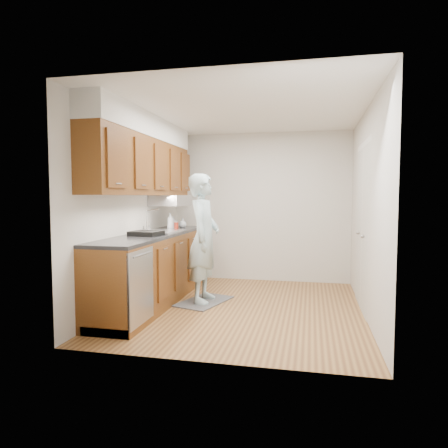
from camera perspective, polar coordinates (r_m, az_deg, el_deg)
name	(u,v)px	position (r m, az deg, el deg)	size (l,w,h in m)	color
floor	(242,307)	(5.27, 2.61, -11.83)	(3.50, 3.50, 0.00)	olive
ceiling	(243,111)	(5.18, 2.70, 15.84)	(3.50, 3.50, 0.00)	white
wall_left	(133,210)	(5.53, -12.87, 1.96)	(0.02, 3.50, 2.50)	beige
wall_right	(367,212)	(5.04, 19.71, 1.64)	(0.02, 3.50, 2.50)	beige
wall_back	(260,207)	(6.80, 5.13, 2.41)	(3.00, 0.02, 2.50)	beige
counter	(155,267)	(5.48, -9.90, -6.01)	(0.64, 2.80, 1.30)	brown
upper_cabinets	(145,158)	(5.52, -11.18, 9.25)	(0.47, 2.80, 1.21)	brown
closet_door	(362,229)	(5.35, 19.12, -0.63)	(0.02, 1.22, 2.05)	silver
floor_mat	(204,301)	(5.53, -2.87, -10.98)	(0.49, 0.84, 0.02)	slate
person	(204,229)	(5.36, -2.91, -0.78)	(0.69, 0.46, 1.95)	#A7C4CB
soap_bottle_a	(170,221)	(5.98, -7.67, 0.38)	(0.10, 0.10, 0.25)	silver
soap_bottle_b	(174,222)	(6.24, -7.21, 0.25)	(0.08, 0.08, 0.18)	silver
soap_bottle_c	(183,223)	(6.33, -5.93, 0.16)	(0.12, 0.12, 0.15)	silver
soda_can	(176,226)	(5.91, -6.84, -0.31)	(0.06, 0.06, 0.11)	#AB2E1D
dish_rack	(146,233)	(5.12, -11.06, -1.32)	(0.37, 0.31, 0.06)	black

